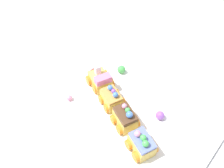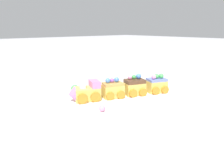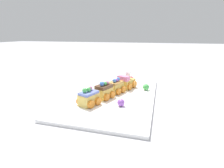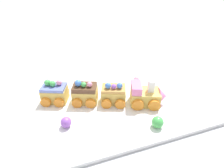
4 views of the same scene
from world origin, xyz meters
name	(u,v)px [view 1 (image 1 of 4)]	position (x,y,z in m)	size (l,w,h in m)	color
ground_plane	(118,111)	(0.00, 0.00, 0.00)	(10.00, 10.00, 0.00)	#B2B2B7
display_board	(118,110)	(0.00, 0.00, 0.01)	(0.62, 0.37, 0.01)	white
cake_train_locomotive	(99,79)	(0.13, -0.04, 0.04)	(0.12, 0.10, 0.08)	#E0BC56
cake_car_caramel	(112,98)	(0.03, 0.00, 0.04)	(0.09, 0.09, 0.07)	#E0BC56
cake_car_chocolate	(125,118)	(-0.05, 0.03, 0.04)	(0.09, 0.09, 0.08)	#E0BC56
cake_car_blueberry	(142,144)	(-0.14, 0.06, 0.04)	(0.09, 0.09, 0.07)	#E0BC56
gumball_purple	(160,115)	(-0.12, -0.06, 0.03)	(0.03, 0.03, 0.03)	#9956C6
gumball_green	(121,69)	(0.11, -0.14, 0.03)	(0.03, 0.03, 0.03)	#4CBC56
gumball_pink	(69,98)	(0.15, 0.08, 0.02)	(0.02, 0.02, 0.02)	pink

